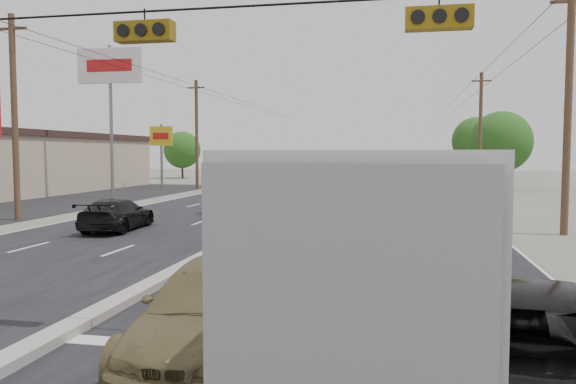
{
  "coord_description": "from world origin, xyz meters",
  "views": [
    {
      "loc": [
        5.92,
        -9.33,
        3.33
      ],
      "look_at": [
        2.77,
        6.5,
        2.2
      ],
      "focal_mm": 35.0,
      "sensor_mm": 36.0,
      "label": 1
    }
  ],
  "objects_px": {
    "tree_right_mid": "(501,142)",
    "tan_sedan": "(215,311)",
    "red_sedan": "(278,252)",
    "utility_pole_left_b": "(15,116)",
    "queue_car_c": "(399,215)",
    "utility_pole_left_c": "(197,134)",
    "box_truck": "(395,279)",
    "oncoming_far": "(239,198)",
    "oncoming_near": "(117,215)",
    "queue_car_d": "(458,251)",
    "utility_pole_right_b": "(568,108)",
    "pole_sign_far": "(161,141)",
    "tree_left_far": "(182,150)",
    "black_suv": "(530,374)",
    "queue_car_a": "(270,224)",
    "pole_sign_billboard": "(110,75)",
    "tree_right_far": "(476,141)",
    "queue_car_b": "(396,241)",
    "utility_pole_right_c": "(480,132)",
    "queue_car_e": "(427,224)"
  },
  "relations": [
    {
      "from": "tree_right_mid",
      "to": "tan_sedan",
      "type": "relative_size",
      "value": 1.39
    },
    {
      "from": "tan_sedan",
      "to": "red_sedan",
      "type": "distance_m",
      "value": 5.39
    },
    {
      "from": "utility_pole_left_b",
      "to": "queue_car_c",
      "type": "bearing_deg",
      "value": 1.0
    },
    {
      "from": "utility_pole_left_c",
      "to": "box_truck",
      "type": "height_order",
      "value": "utility_pole_left_c"
    },
    {
      "from": "oncoming_far",
      "to": "oncoming_near",
      "type": "bearing_deg",
      "value": 72.82
    },
    {
      "from": "queue_car_d",
      "to": "utility_pole_right_b",
      "type": "bearing_deg",
      "value": 66.02
    },
    {
      "from": "pole_sign_far",
      "to": "tree_left_far",
      "type": "height_order",
      "value": "tree_left_far"
    },
    {
      "from": "tan_sedan",
      "to": "utility_pole_left_c",
      "type": "bearing_deg",
      "value": 107.46
    },
    {
      "from": "utility_pole_right_b",
      "to": "tree_left_far",
      "type": "relative_size",
      "value": 1.63
    },
    {
      "from": "black_suv",
      "to": "queue_car_c",
      "type": "relative_size",
      "value": 1.34
    },
    {
      "from": "red_sedan",
      "to": "queue_car_d",
      "type": "distance_m",
      "value": 4.9
    },
    {
      "from": "red_sedan",
      "to": "oncoming_far",
      "type": "xyz_separation_m",
      "value": [
        -6.04,
        17.05,
        -0.01
      ]
    },
    {
      "from": "tree_right_mid",
      "to": "oncoming_far",
      "type": "xyz_separation_m",
      "value": [
        -18.16,
        -23.3,
        -3.58
      ]
    },
    {
      "from": "utility_pole_left_c",
      "to": "tree_left_far",
      "type": "xyz_separation_m",
      "value": [
        -9.5,
        20.0,
        -1.39
      ]
    },
    {
      "from": "queue_car_c",
      "to": "oncoming_far",
      "type": "distance_m",
      "value": 11.11
    },
    {
      "from": "tree_right_mid",
      "to": "oncoming_near",
      "type": "xyz_separation_m",
      "value": [
        -20.93,
        -32.33,
        -3.66
      ]
    },
    {
      "from": "tan_sedan",
      "to": "queue_car_c",
      "type": "relative_size",
      "value": 1.1
    },
    {
      "from": "utility_pole_left_b",
      "to": "queue_car_c",
      "type": "height_order",
      "value": "utility_pole_left_b"
    },
    {
      "from": "utility_pole_left_b",
      "to": "utility_pole_right_b",
      "type": "height_order",
      "value": "same"
    },
    {
      "from": "queue_car_c",
      "to": "oncoming_far",
      "type": "bearing_deg",
      "value": 145.31
    },
    {
      "from": "tan_sedan",
      "to": "black_suv",
      "type": "relative_size",
      "value": 0.82
    },
    {
      "from": "black_suv",
      "to": "queue_car_a",
      "type": "distance_m",
      "value": 14.24
    },
    {
      "from": "pole_sign_billboard",
      "to": "queue_car_a",
      "type": "distance_m",
      "value": 25.28
    },
    {
      "from": "tree_right_far",
      "to": "queue_car_b",
      "type": "relative_size",
      "value": 2.04
    },
    {
      "from": "utility_pole_left_b",
      "to": "black_suv",
      "type": "bearing_deg",
      "value": -41.9
    },
    {
      "from": "box_truck",
      "to": "queue_car_c",
      "type": "height_order",
      "value": "box_truck"
    },
    {
      "from": "utility_pole_left_b",
      "to": "tan_sedan",
      "type": "bearing_deg",
      "value": -45.43
    },
    {
      "from": "pole_sign_far",
      "to": "oncoming_near",
      "type": "height_order",
      "value": "pole_sign_far"
    },
    {
      "from": "utility_pole_left_b",
      "to": "tan_sedan",
      "type": "distance_m",
      "value": 22.51
    },
    {
      "from": "utility_pole_right_c",
      "to": "box_truck",
      "type": "distance_m",
      "value": 42.78
    },
    {
      "from": "queue_car_c",
      "to": "pole_sign_billboard",
      "type": "bearing_deg",
      "value": 148.53
    },
    {
      "from": "box_truck",
      "to": "oncoming_near",
      "type": "xyz_separation_m",
      "value": [
        -11.82,
        14.8,
        -1.04
      ]
    },
    {
      "from": "utility_pole_left_b",
      "to": "utility_pole_right_b",
      "type": "distance_m",
      "value": 25.0
    },
    {
      "from": "utility_pole_right_b",
      "to": "queue_car_b",
      "type": "distance_m",
      "value": 10.76
    },
    {
      "from": "tan_sedan",
      "to": "black_suv",
      "type": "bearing_deg",
      "value": -28.96
    },
    {
      "from": "tree_left_far",
      "to": "black_suv",
      "type": "relative_size",
      "value": 0.98
    },
    {
      "from": "pole_sign_far",
      "to": "box_truck",
      "type": "distance_m",
      "value": 47.55
    },
    {
      "from": "tree_right_mid",
      "to": "box_truck",
      "type": "bearing_deg",
      "value": -100.94
    },
    {
      "from": "oncoming_far",
      "to": "pole_sign_far",
      "type": "bearing_deg",
      "value": -55.02
    },
    {
      "from": "queue_car_b",
      "to": "queue_car_d",
      "type": "relative_size",
      "value": 0.85
    },
    {
      "from": "queue_car_a",
      "to": "queue_car_d",
      "type": "height_order",
      "value": "queue_car_a"
    },
    {
      "from": "queue_car_a",
      "to": "oncoming_near",
      "type": "xyz_separation_m",
      "value": [
        -7.33,
        2.58,
        -0.09
      ]
    },
    {
      "from": "box_truck",
      "to": "red_sedan",
      "type": "relative_size",
      "value": 1.47
    },
    {
      "from": "utility_pole_left_b",
      "to": "black_suv",
      "type": "relative_size",
      "value": 1.6
    },
    {
      "from": "tree_right_mid",
      "to": "black_suv",
      "type": "distance_m",
      "value": 48.56
    },
    {
      "from": "utility_pole_right_b",
      "to": "box_truck",
      "type": "distance_m",
      "value": 18.67
    },
    {
      "from": "utility_pole_left_b",
      "to": "oncoming_near",
      "type": "height_order",
      "value": "utility_pole_left_b"
    },
    {
      "from": "pole_sign_billboard",
      "to": "queue_car_c",
      "type": "height_order",
      "value": "pole_sign_billboard"
    },
    {
      "from": "black_suv",
      "to": "queue_car_e",
      "type": "xyz_separation_m",
      "value": [
        -0.38,
        15.48,
        -0.24
      ]
    },
    {
      "from": "oncoming_near",
      "to": "tree_right_far",
      "type": "bearing_deg",
      "value": -115.22
    }
  ]
}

